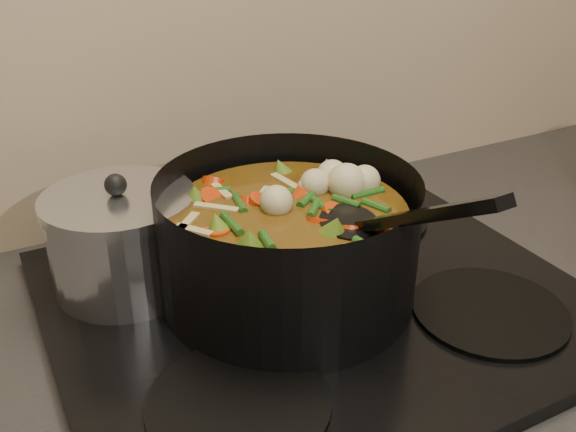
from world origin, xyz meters
name	(u,v)px	position (x,y,z in m)	size (l,w,h in m)	color
stovetop	(315,299)	(0.00, 1.93, 0.92)	(0.62, 0.54, 0.03)	black
stockpot	(288,243)	(-0.03, 1.95, 1.00)	(0.34, 0.43, 0.22)	black
saucepan	(123,240)	(-0.20, 2.06, 0.99)	(0.18, 0.18, 0.15)	silver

